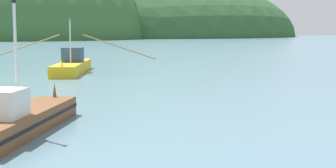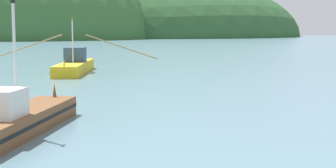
# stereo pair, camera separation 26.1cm
# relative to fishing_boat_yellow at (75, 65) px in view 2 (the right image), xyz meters

# --- Properties ---
(hill_mid_right) EXTENTS (119.61, 95.69, 85.58)m
(hill_mid_right) POSITION_rel_fishing_boat_yellow_xyz_m (-84.98, 196.79, -0.73)
(hill_mid_right) COLOR #386633
(hill_mid_right) RESTS_ON ground
(hill_far_center) EXTENTS (184.94, 147.95, 68.03)m
(hill_far_center) POSITION_rel_fishing_boat_yellow_xyz_m (-61.81, 210.65, -0.73)
(hill_far_center) COLOR #2D562D
(hill_far_center) RESTS_ON ground
(fishing_boat_yellow) EXTENTS (15.93, 12.32, 5.31)m
(fishing_boat_yellow) POSITION_rel_fishing_boat_yellow_xyz_m (0.00, 0.00, 0.00)
(fishing_boat_yellow) COLOR gold
(fishing_boat_yellow) RESTS_ON ground
(fishing_boat_brown) EXTENTS (2.85, 9.39, 5.59)m
(fishing_boat_brown) POSITION_rel_fishing_boat_yellow_xyz_m (8.84, -27.03, -0.12)
(fishing_boat_brown) COLOR brown
(fishing_boat_brown) RESTS_ON ground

